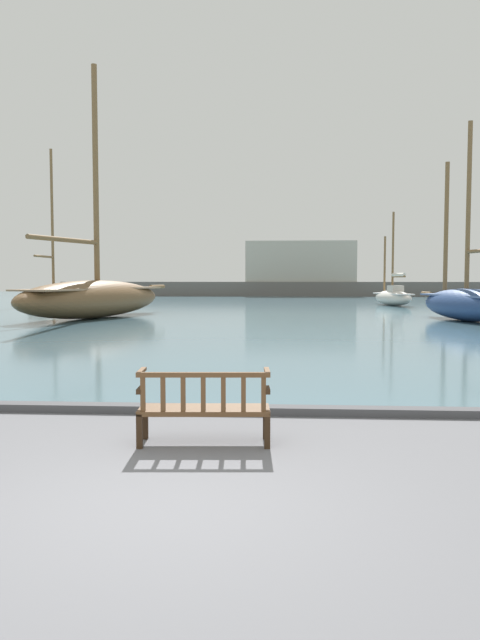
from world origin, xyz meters
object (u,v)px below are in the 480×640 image
object	(u,v)px
park_bench	(204,406)
sailboat_mid_starboard	(53,293)
sailboat_outer_starboard	(393,296)
sailboat_distant_harbor	(468,302)
sailboat_mid_port	(94,297)

from	to	relation	value
park_bench	sailboat_mid_starboard	distance (m)	42.96
sailboat_mid_starboard	sailboat_outer_starboard	distance (m)	25.69
park_bench	sailboat_distant_harbor	world-z (taller)	sailboat_distant_harbor
park_bench	sailboat_distant_harbor	distance (m)	23.59
sailboat_mid_starboard	sailboat_outer_starboard	size ratio (longest dim) A/B	1.77
sailboat_mid_starboard	sailboat_distant_harbor	world-z (taller)	sailboat_mid_starboard
park_bench	sailboat_distant_harbor	bearing A→B (deg)	66.30
park_bench	sailboat_mid_starboard	world-z (taller)	sailboat_mid_starboard
sailboat_mid_starboard	sailboat_distant_harbor	size ratio (longest dim) A/B	1.31
sailboat_mid_starboard	sailboat_distant_harbor	xyz separation A→B (m)	(26.15, -18.00, 0.06)
park_bench	sailboat_distant_harbor	size ratio (longest dim) A/B	0.18
park_bench	sailboat_mid_port	bearing A→B (deg)	109.99
sailboat_mid_port	park_bench	bearing A→B (deg)	-70.01
sailboat_distant_harbor	sailboat_mid_port	distance (m)	17.77
park_bench	sailboat_outer_starboard	world-z (taller)	sailboat_outer_starboard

